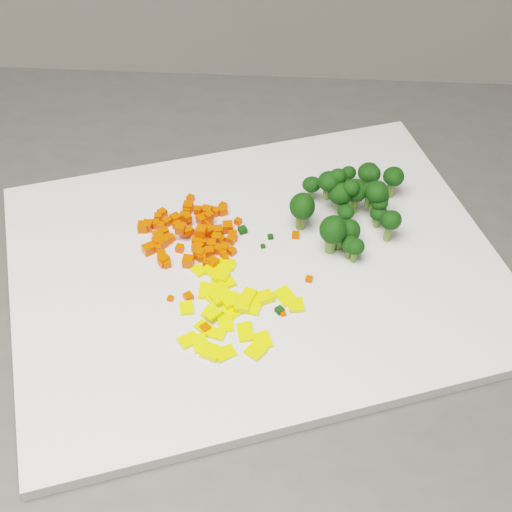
{
  "coord_description": "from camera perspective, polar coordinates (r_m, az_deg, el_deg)",
  "views": [
    {
      "loc": [
        0.29,
        0.03,
        1.44
      ],
      "look_at": [
        0.37,
        0.54,
        0.92
      ],
      "focal_mm": 50.0,
      "sensor_mm": 36.0,
      "label": 1
    }
  ],
  "objects": [
    {
      "name": "counter_block",
      "position": [
        1.13,
        -2.14,
        -15.96
      ],
      "size": [
        1.14,
        0.91,
        0.9
      ],
      "primitive_type": "cube",
      "rotation": [
        0.0,
        0.0,
        -0.21
      ],
      "color": "#3E3E3C",
      "rests_on": "ground"
    },
    {
      "name": "cutting_board",
      "position": [
        0.74,
        -0.0,
        -0.9
      ],
      "size": [
        0.54,
        0.45,
        0.01
      ],
      "primitive_type": "cube",
      "rotation": [
        0.0,
        0.0,
        0.13
      ],
      "color": "silver",
      "rests_on": "counter_block"
    },
    {
      "name": "carrot_pile",
      "position": [
        0.76,
        -5.25,
        2.61
      ],
      "size": [
        0.11,
        0.11,
        0.03
      ],
      "primitive_type": null,
      "color": "#EE3302",
      "rests_on": "cutting_board"
    },
    {
      "name": "pepper_pile",
      "position": [
        0.69,
        -1.85,
        -3.84
      ],
      "size": [
        0.13,
        0.13,
        0.02
      ],
      "primitive_type": null,
      "color": "#FFEC0D",
      "rests_on": "cutting_board"
    },
    {
      "name": "broccoli_pile",
      "position": [
        0.77,
        7.53,
        4.72
      ],
      "size": [
        0.13,
        0.13,
        0.06
      ],
      "primitive_type": null,
      "color": "black",
      "rests_on": "cutting_board"
    },
    {
      "name": "carrot_cube_0",
      "position": [
        0.8,
        -2.66,
        4.01
      ],
      "size": [
        0.01,
        0.01,
        0.01
      ],
      "primitive_type": "cube",
      "rotation": [
        0.0,
        0.0,
        0.9
      ],
      "color": "#EE3302",
      "rests_on": "carrot_pile"
    },
    {
      "name": "carrot_cube_1",
      "position": [
        0.78,
        -1.45,
        2.78
      ],
      "size": [
        0.01,
        0.01,
        0.01
      ],
      "primitive_type": "cube",
      "rotation": [
        0.0,
        0.0,
        2.38
      ],
      "color": "#EE3302",
      "rests_on": "carrot_pile"
    },
    {
      "name": "carrot_cube_2",
      "position": [
        0.77,
        -2.28,
        2.31
      ],
      "size": [
        0.01,
        0.01,
        0.01
      ],
      "primitive_type": "cube",
      "rotation": [
        0.0,
        0.0,
        1.51
      ],
      "color": "#EE3302",
      "rests_on": "carrot_pile"
    },
    {
      "name": "carrot_cube_3",
      "position": [
        0.74,
        -2.65,
        0.18
      ],
      "size": [
        0.01,
        0.01,
        0.01
      ],
      "primitive_type": "cube",
      "rotation": [
        0.0,
        0.0,
        0.15
      ],
      "color": "#EE3302",
      "rests_on": "carrot_pile"
    },
    {
      "name": "carrot_cube_4",
      "position": [
        0.77,
        -5.36,
        1.98
      ],
      "size": [
        0.01,
        0.01,
        0.01
      ],
      "primitive_type": "cube",
      "rotation": [
        0.0,
        0.0,
        2.19
      ],
      "color": "#EE3302",
      "rests_on": "carrot_pile"
    },
    {
      "name": "carrot_cube_5",
      "position": [
        0.79,
        -4.07,
        3.73
      ],
      "size": [
        0.01,
        0.01,
        0.01
      ],
      "primitive_type": "cube",
      "rotation": [
        0.0,
        0.0,
        0.35
      ],
      "color": "#EE3302",
      "rests_on": "carrot_pile"
    },
    {
      "name": "carrot_cube_6",
      "position": [
        0.76,
        -2.85,
        1.3
      ],
      "size": [
        0.01,
        0.01,
        0.01
      ],
      "primitive_type": "cube",
      "rotation": [
        0.0,
        0.0,
        2.24
      ],
      "color": "#EE3302",
      "rests_on": "carrot_pile"
    },
    {
      "name": "carrot_cube_7",
      "position": [
        0.77,
        -5.49,
        3.06
      ],
      "size": [
        0.01,
        0.01,
        0.01
      ],
      "primitive_type": "cube",
      "rotation": [
        0.0,
        0.0,
        1.83
      ],
      "color": "#EE3302",
      "rests_on": "carrot_pile"
    },
    {
      "name": "carrot_cube_8",
      "position": [
        0.76,
        -7.11,
        1.34
      ],
      "size": [
        0.01,
        0.01,
        0.01
      ],
      "primitive_type": "cube",
      "rotation": [
        0.0,
        0.0,
        0.3
      ],
      "color": "#EE3302",
      "rests_on": "carrot_pile"
    },
    {
      "name": "carrot_cube_9",
      "position": [
        0.77,
        -7.34,
        1.92
      ],
      "size": [
        0.01,
        0.01,
        0.01
      ],
      "primitive_type": "cube",
      "rotation": [
        0.0,
        0.0,
        2.07
      ],
      "color": "#EE3302",
      "rests_on": "carrot_pile"
    },
    {
      "name": "carrot_cube_10",
      "position": [
        0.76,
        -3.05,
        1.99
      ],
      "size": [
        0.01,
        0.01,
        0.01
      ],
      "primitive_type": "cube",
      "rotation": [
        0.0,
        0.0,
        1.6
      ],
      "color": "#EE3302",
      "rests_on": "carrot_pile"
    },
    {
      "name": "carrot_cube_11",
      "position": [
        0.73,
        -5.44,
        -0.44
      ],
      "size": [
        0.01,
        0.01,
        0.01
      ],
      "primitive_type": "cube",
      "rotation": [
        0.0,
        0.0,
        2.86
      ],
      "color": "#EE3302",
      "rests_on": "carrot_pile"
    },
    {
      "name": "carrot_cube_12",
      "position": [
        0.75,
        -4.34,
        1.1
      ],
      "size": [
        0.01,
        0.01,
        0.01
      ],
      "primitive_type": "cube",
      "rotation": [
        0.0,
        0.0,
        1.19
      ],
      "color": "#EE3302",
      "rests_on": "carrot_pile"
    },
    {
      "name": "carrot_cube_13",
      "position": [
        0.76,
        -7.54,
        1.06
      ],
      "size": [
        0.01,
        0.01,
        0.01
      ],
      "primitive_type": "cube",
      "rotation": [
        0.0,
        0.0,
        2.18
      ],
      "color": "#EE3302",
      "rests_on": "carrot_pile"
    },
    {
      "name": "carrot_cube_14",
      "position": [
        0.76,
        -6.06,
        2.18
      ],
      "size": [
        0.01,
        0.01,
        0.01
      ],
      "primitive_type": "cube",
      "rotation": [
        0.0,
        0.0,
        2.8
      ],
      "color": "#EE3302",
      "rests_on": "carrot_pile"
    },
    {
      "name": "carrot_cube_15",
      "position": [
        0.76,
        -3.3,
        1.47
      ],
      "size": [
        0.01,
        0.01,
        0.01
      ],
      "primitive_type": "cube",
      "rotation": [
        0.0,
        0.0,
        2.06
      ],
      "color": "#EE3302",
      "rests_on": "carrot_pile"
    },
    {
      "name": "carrot_cube_16",
      "position": [
        0.78,
        -8.66,
        2.41
      ],
      "size": [
        0.01,
        0.01,
        0.01
      ],
      "primitive_type": "cube",
      "rotation": [
        0.0,
        0.0,
        2.75
      ],
      "color": "#EE3302",
      "rests_on": "carrot_pile"
    },
    {
      "name": "carrot_cube_17",
      "position": [
        0.78,
        -4.31,
        2.9
      ],
      "size": [
        0.01,
        0.01,
        0.01
      ],
      "primitive_type": "cube",
      "rotation": [
        0.0,
        0.0,
        0.48
      ],
      "color": "#EE3302",
      "rests_on": "carrot_pile"
    },
    {
      "name": "carrot_cube_18",
      "position": [
        0.74,
        -7.45,
        -0.55
      ],
      "size": [
        0.01,
        0.01,
        0.01
      ],
      "primitive_type": "cube",
      "rotation": [
        0.0,
        0.0,
        2.08
      ],
      "color": "#EE3302",
      "rests_on": "carrot_pile"
    },
    {
      "name": "carrot_cube_19",
      "position": [
        0.74,
        -4.36,
        -0.1
      ],
      "size": [
        0.01,
        0.01,
        0.01
      ],
      "primitive_type": "cube",
      "rotation": [
        0.0,
        0.0,
        3.12
      ],
      "color": "#EE3302",
      "rests_on": "carrot_pile"
    },
    {
      "name": "carrot_cube_20",
      "position": [
        0.78,
        -8.25,
        2.57
      ],
      "size": [
        0.01,
        0.01,
        0.01
      ],
      "primitive_type": "cube",
      "rotation": [
        0.0,
        0.0,
        1.49
      ],
      "color": "#EE3302",
      "rests_on": "carrot_pile"
    },
    {
      "name": "carrot_cube_21",
      "position": [
        0.8,
        -5.45,
        3.93
      ],
      "size": [
        0.01,
        0.01,
        0.01
      ],
      "primitive_type": "cube",
      "rotation": [
        0.0,
        0.0,
        2.86
      ],
      "color": "#EE3302",
      "rests_on": "carrot_pile"
    },
    {
      "name": "carrot_cube_22",
      "position": [
        0.78,
        -7.99,
        2.55
      ],
      "size": [
        0.01,
        0.01,
        0.01
      ],
      "primitive_type": "cube",
      "rotation": [
        0.0,
        0.0,
        1.77
      ],
      "color": "#EE3302",
      "rests_on": "carrot_pile"
    },
    {
      "name": "carrot_cube_23",
      "position": [
        0.79,
        -7.5,
        3.42
      ],
      "size": [
        0.01,
        0.01,
        0.01
      ],
      "primitive_type": "cube",
      "rotation": [
        0.0,
        0.0,
        2.21
      ],
      "color": "#EE3302",
      "rests_on": "carrot_pile"
    },
    {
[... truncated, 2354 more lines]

